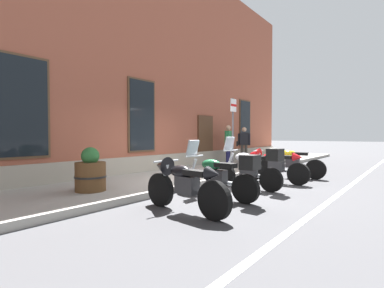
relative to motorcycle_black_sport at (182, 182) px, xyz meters
The scene contains 13 objects.
ground_plane 3.08m from the motorcycle_black_sport, 24.57° to the left, with size 140.00×140.00×0.00m, color #38383A.
sidewalk 3.90m from the motorcycle_black_sport, 44.46° to the left, with size 28.73×2.89×0.15m, color gray.
lane_stripe 3.42m from the motorcycle_black_sport, 35.07° to the right, with size 28.73×0.12×0.01m, color silver.
brick_pub_facade 8.39m from the motorcycle_black_sport, 68.44° to the left, with size 22.73×5.77×8.59m.
motorcycle_black_sport is the anchor object (origin of this frame).
motorcycle_green_touring 1.33m from the motorcycle_black_sport, ahead, with size 0.62×2.16×1.30m.
motorcycle_silver_touring 2.84m from the motorcycle_black_sport, ahead, with size 0.62×2.00×1.37m.
motorcycle_red_sport 4.21m from the motorcycle_black_sport, ahead, with size 0.62×2.06×1.02m.
motorcycle_yellow_naked 5.56m from the motorcycle_black_sport, ahead, with size 0.62×2.16×0.99m.
pedestrian_striped_shirt 8.25m from the motorcycle_black_sport, 24.97° to the left, with size 0.65×0.28×1.74m.
pedestrian_dark_jacket 8.75m from the motorcycle_black_sport, 20.44° to the left, with size 0.45×0.59×1.65m.
parking_sign 5.15m from the motorcycle_black_sport, 19.26° to the left, with size 0.36×0.07×2.55m.
barrel_planter 2.44m from the motorcycle_black_sport, 98.03° to the left, with size 0.70×0.70×0.99m.
Camera 1 is at (-6.81, -4.65, 1.41)m, focal length 26.99 mm.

